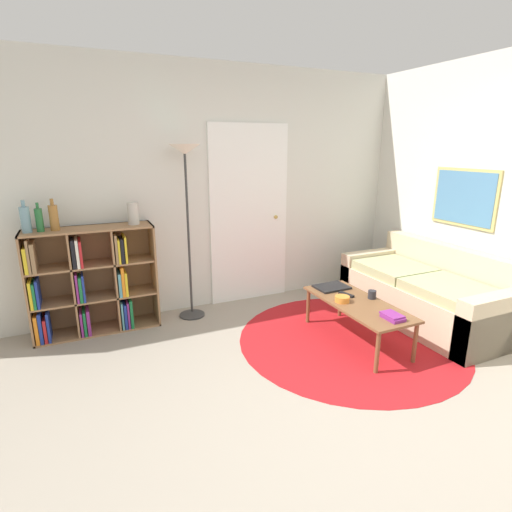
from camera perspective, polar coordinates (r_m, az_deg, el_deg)
The scene contains 17 objects.
ground_plane at distance 2.83m, azimuth 14.90°, elevation -23.76°, with size 14.00×14.00×0.00m, color gray.
wall_back at distance 4.45m, azimuth -4.66°, elevation 9.23°, with size 7.27×0.11×2.60m.
wall_right at distance 4.67m, azimuth 27.33°, elevation 8.03°, with size 0.08×5.49×2.60m.
rug at distance 3.95m, azimuth 13.32°, elevation -11.51°, with size 2.09×2.09×0.01m.
bookshelf at distance 4.16m, azimuth -22.71°, elevation -3.48°, with size 1.15×0.34×1.03m.
floor_lamp at distance 4.05m, azimuth -10.02°, elevation 11.45°, with size 0.31×0.31×1.78m.
couch at distance 4.55m, azimuth 23.30°, elevation -5.01°, with size 0.83×1.74×0.76m.
coffee_table at distance 3.81m, azimuth 14.27°, elevation -6.92°, with size 0.48×1.13×0.39m.
laptop at distance 4.10m, azimuth 10.75°, elevation -4.37°, with size 0.33×0.25×0.02m.
bowl at distance 3.76m, azimuth 12.21°, elevation -6.02°, with size 0.13×0.13×0.05m.
book_stack_on_table at distance 3.52m, azimuth 18.94°, elevation -8.19°, with size 0.13×0.19×0.04m.
cup at distance 3.90m, azimuth 16.24°, elevation -5.31°, with size 0.08×0.08×0.08m.
remote at distance 3.92m, azimuth 12.77°, elevation -5.39°, with size 0.08×0.17×0.02m.
bottle_left at distance 4.02m, azimuth -30.07°, elevation 4.56°, with size 0.08×0.08×0.28m.
bottle_middle at distance 4.01m, azimuth -28.56°, elevation 4.58°, with size 0.06×0.06×0.26m.
bottle_right at distance 4.00m, azimuth -26.92°, elevation 4.95°, with size 0.08×0.08×0.28m.
vase_on_shelf at distance 4.03m, azimuth -17.15°, elevation 5.83°, with size 0.11×0.11×0.21m.
Camera 1 is at (-1.48, -1.65, 1.77)m, focal length 28.00 mm.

